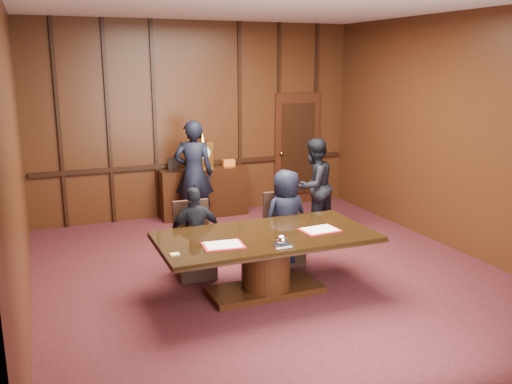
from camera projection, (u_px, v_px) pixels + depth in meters
room at (278, 148)px, 6.87m from camera, size 7.00×7.04×3.50m
sideboard at (204, 190)px, 9.95m from camera, size 1.60×0.45×1.54m
conference_table at (266, 254)px, 6.58m from camera, size 2.62×1.32×0.76m
folder_left at (223, 245)px, 6.11m from camera, size 0.49×0.37×0.02m
folder_right at (320, 230)px, 6.67m from camera, size 0.48×0.36×0.02m
inkstand at (282, 241)px, 6.11m from camera, size 0.20×0.14×0.12m
notepad at (175, 254)px, 5.82m from camera, size 0.10×0.07×0.01m
chair_left at (195, 255)px, 7.18m from camera, size 0.50×0.50×0.99m
chair_right at (284, 242)px, 7.66m from camera, size 0.52×0.52×0.99m
signatory_left at (196, 233)px, 7.04m from camera, size 0.72×0.31×1.22m
signatory_right at (286, 218)px, 7.50m from camera, size 0.70×0.49×1.36m
witness_left at (194, 173)px, 9.30m from camera, size 0.77×0.63×1.84m
witness_right at (314, 186)px, 8.94m from camera, size 0.95×0.86×1.58m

